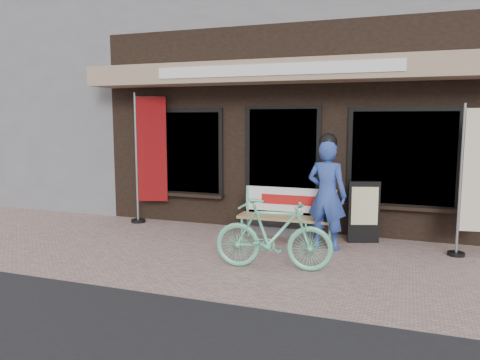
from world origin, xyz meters
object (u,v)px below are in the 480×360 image
at_px(nobori_red, 149,156).
at_px(nobori_cream, 477,179).
at_px(bicycle, 273,234).
at_px(person, 327,193).
at_px(bench, 288,210).
at_px(menu_stand, 364,211).

bearing_deg(nobori_red, nobori_cream, -20.53).
relative_size(bicycle, nobori_cream, 0.71).
height_order(person, bicycle, person).
relative_size(bench, nobori_cream, 0.73).
relative_size(bench, menu_stand, 1.61).
distance_m(bicycle, nobori_cream, 3.06).
xyz_separation_m(bicycle, nobori_red, (-2.98, 1.92, 0.80)).
bearing_deg(nobori_red, person, -27.67).
relative_size(bench, nobori_red, 0.65).
height_order(bench, menu_stand, menu_stand).
bearing_deg(menu_stand, nobori_cream, -27.68).
bearing_deg(nobori_red, bench, -25.60).
relative_size(person, nobori_red, 0.72).
height_order(bench, bicycle, bicycle).
xyz_separation_m(nobori_red, nobori_cream, (5.55, -0.39, -0.14)).
distance_m(nobori_cream, menu_stand, 1.71).
relative_size(person, menu_stand, 1.78).
height_order(nobori_red, nobori_cream, nobori_red).
bearing_deg(bench, bicycle, -84.59).
height_order(bicycle, nobori_cream, nobori_cream).
bearing_deg(bench, person, -20.56).
bearing_deg(bench, nobori_cream, 0.50).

